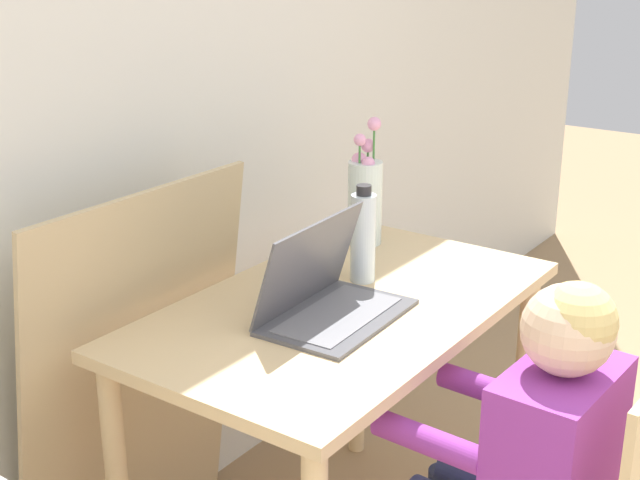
{
  "coord_description": "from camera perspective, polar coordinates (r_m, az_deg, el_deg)",
  "views": [
    {
      "loc": [
        -1.35,
        0.57,
        1.6
      ],
      "look_at": [
        0.18,
        1.66,
        0.94
      ],
      "focal_mm": 50.0,
      "sensor_mm": 36.0,
      "label": 1
    }
  ],
  "objects": [
    {
      "name": "wall_back",
      "position": [
        2.16,
        -15.47,
        9.45
      ],
      "size": [
        6.4,
        0.05,
        2.5
      ],
      "color": "silver",
      "rests_on": "ground_plane"
    },
    {
      "name": "dining_table",
      "position": [
        2.16,
        1.44,
        -6.73
      ],
      "size": [
        1.09,
        0.64,
        0.76
      ],
      "color": "#D6B784",
      "rests_on": "ground_plane"
    },
    {
      "name": "person_seated",
      "position": [
        1.86,
        13.28,
        -12.77
      ],
      "size": [
        0.33,
        0.43,
        0.99
      ],
      "rotation": [
        0.0,
        0.0,
        3.1
      ],
      "color": "purple",
      "rests_on": "ground_plane"
    },
    {
      "name": "laptop",
      "position": [
        2.02,
        0.37,
        -3.52
      ],
      "size": [
        0.37,
        0.25,
        0.23
      ],
      "rotation": [
        0.0,
        0.0,
        0.04
      ],
      "color": "#4C4C51",
      "rests_on": "dining_table"
    },
    {
      "name": "flower_vase",
      "position": [
        2.47,
        2.9,
        2.79
      ],
      "size": [
        0.1,
        0.1,
        0.36
      ],
      "color": "silver",
      "rests_on": "dining_table"
    },
    {
      "name": "water_bottle",
      "position": [
        2.2,
        2.78,
        0.23
      ],
      "size": [
        0.06,
        0.06,
        0.25
      ],
      "color": "silver",
      "rests_on": "dining_table"
    },
    {
      "name": "cardboard_panel",
      "position": [
        2.3,
        -11.74,
        -9.13
      ],
      "size": [
        0.69,
        0.16,
        1.03
      ],
      "color": "tan",
      "rests_on": "ground_plane"
    }
  ]
}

